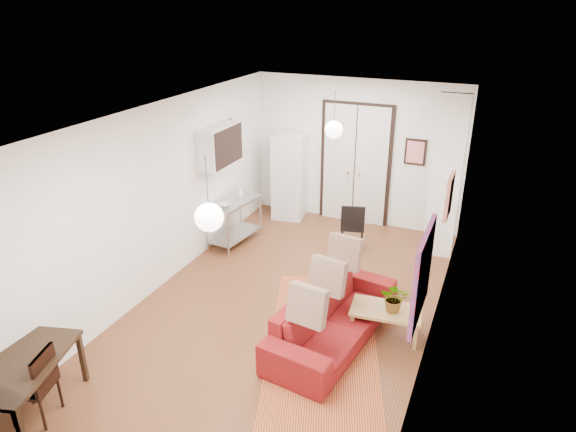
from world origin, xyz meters
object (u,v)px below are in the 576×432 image
at_px(fridge, 289,177).
at_px(dining_chair_near, 37,375).
at_px(sofa, 333,318).
at_px(dining_chair_far, 37,375).
at_px(dining_table, 22,369).
at_px(coffee_table, 386,313).
at_px(kitchen_counter, 234,216).
at_px(black_side_chair, 354,220).

height_order(fridge, dining_chair_near, fridge).
xyz_separation_m(sofa, dining_chair_far, (-2.56, -2.53, 0.16)).
relative_size(dining_table, dining_chair_far, 1.63).
bearing_deg(sofa, dining_chair_far, 142.66).
bearing_deg(sofa, dining_chair_near, 142.66).
bearing_deg(dining_chair_far, fridge, 161.15).
xyz_separation_m(coffee_table, dining_chair_near, (-3.19, -2.90, 0.15)).
xyz_separation_m(dining_chair_near, dining_chair_far, (0.00, 0.00, 0.00)).
bearing_deg(sofa, fridge, 38.96).
xyz_separation_m(fridge, dining_chair_far, (-0.36, -6.21, -0.37)).
height_order(dining_table, dining_chair_near, dining_chair_near).
distance_m(coffee_table, fridge, 4.39).
height_order(fridge, dining_chair_far, fridge).
relative_size(kitchen_counter, black_side_chair, 1.28).
relative_size(coffee_table, dining_chair_far, 1.12).
distance_m(fridge, dining_chair_far, 6.23).
bearing_deg(dining_table, fridge, 85.90).
height_order(kitchen_counter, dining_chair_far, dining_chair_far).
relative_size(fridge, dining_chair_near, 1.99).
bearing_deg(dining_table, sofa, 44.60).
bearing_deg(dining_chair_near, fridge, 161.15).
distance_m(sofa, kitchen_counter, 3.40).
height_order(coffee_table, black_side_chair, black_side_chair).
xyz_separation_m(dining_chair_far, black_side_chair, (2.02, 5.35, 0.03)).
xyz_separation_m(sofa, kitchen_counter, (-2.66, 2.11, 0.19)).
relative_size(sofa, dining_table, 1.65).
distance_m(dining_table, dining_chair_near, 0.18).
bearing_deg(black_side_chair, coffee_table, 100.94).
height_order(sofa, dining_chair_far, dining_chair_far).
xyz_separation_m(kitchen_counter, dining_chair_far, (0.09, -4.65, -0.03)).
distance_m(kitchen_counter, fridge, 1.67).
distance_m(sofa, dining_chair_far, 3.61).
height_order(dining_table, black_side_chair, black_side_chair).
height_order(dining_table, dining_chair_far, dining_chair_far).
xyz_separation_m(coffee_table, dining_chair_far, (-3.19, -2.90, 0.15)).
bearing_deg(sofa, kitchen_counter, 59.54).
bearing_deg(fridge, kitchen_counter, -114.10).
relative_size(sofa, dining_chair_near, 2.68).
relative_size(kitchen_counter, fridge, 0.67).
bearing_deg(black_side_chair, dining_chair_near, 54.59).
bearing_deg(dining_chair_far, black_side_chair, 143.82).
bearing_deg(black_side_chair, kitchen_counter, 3.68).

